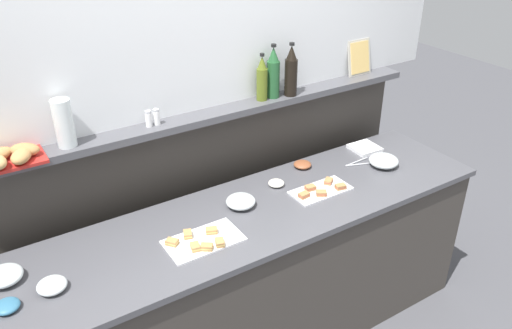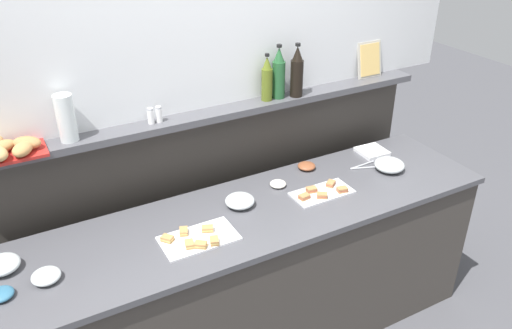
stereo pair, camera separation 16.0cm
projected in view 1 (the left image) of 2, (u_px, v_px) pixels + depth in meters
The scene contains 21 objects.
ground_plane at pixel (209, 283), 3.63m from camera, with size 12.00×12.00×0.00m, color #4C4C51.
buffet_counter at pixel (255, 280), 2.96m from camera, with size 2.74×0.69×0.94m.
back_ledge_unit at pixel (210, 203), 3.23m from camera, with size 2.76×0.22×1.35m.
sandwich_platter_side at pixel (202, 241), 2.50m from camera, with size 0.37×0.22×0.04m.
sandwich_platter_front at pixel (321, 190), 2.91m from camera, with size 0.35×0.17×0.04m.
glass_bowl_large at pixel (384, 161), 3.16m from camera, with size 0.18×0.18×0.07m.
glass_bowl_medium at pixel (4, 276), 2.25m from camera, with size 0.16×0.16×0.06m.
glass_bowl_small at pixel (52, 286), 2.20m from camera, with size 0.13×0.13×0.05m.
glass_bowl_extra at pixel (241, 202), 2.77m from camera, with size 0.16×0.16×0.06m.
condiment_bowl_teal at pixel (302, 164), 3.15m from camera, with size 0.11×0.11×0.04m, color brown.
condiment_bowl_cream at pixel (7, 306), 2.10m from camera, with size 0.10×0.10×0.04m, color teal.
condiment_bowl_dark at pixel (276, 183), 2.96m from camera, with size 0.09×0.09×0.03m, color silver.
serving_tongs at pixel (358, 163), 3.20m from camera, with size 0.19×0.08×0.01m.
napkin_stack at pixel (365, 148), 3.36m from camera, with size 0.17×0.17×0.02m, color white.
wine_bottle_green at pixel (273, 74), 2.99m from camera, with size 0.08×0.08×0.32m.
wine_bottle_dark at pixel (291, 72), 3.02m from camera, with size 0.08×0.08×0.32m.
olive_oil_bottle at pixel (262, 79), 2.96m from camera, with size 0.06×0.06×0.28m.
salt_shaker at pixel (149, 119), 2.67m from camera, with size 0.03×0.03×0.09m.
pepper_shaker at pixel (157, 117), 2.69m from camera, with size 0.03×0.03×0.09m.
framed_picture at pixel (359, 57), 3.36m from camera, with size 0.18×0.06×0.23m.
water_carafe at pixel (64, 123), 2.44m from camera, with size 0.09×0.09×0.24m, color silver.
Camera 1 is at (-1.22, -1.92, 2.47)m, focal length 36.36 mm.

